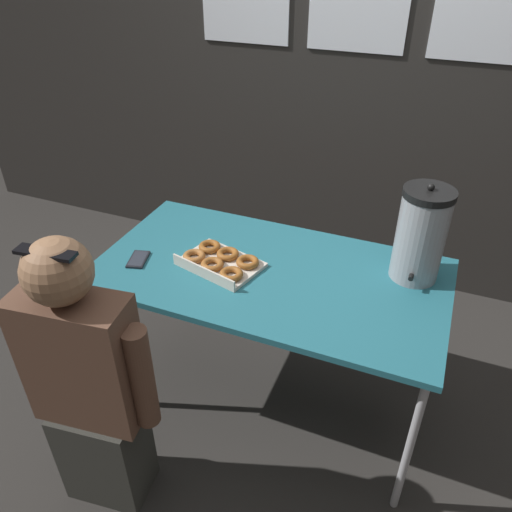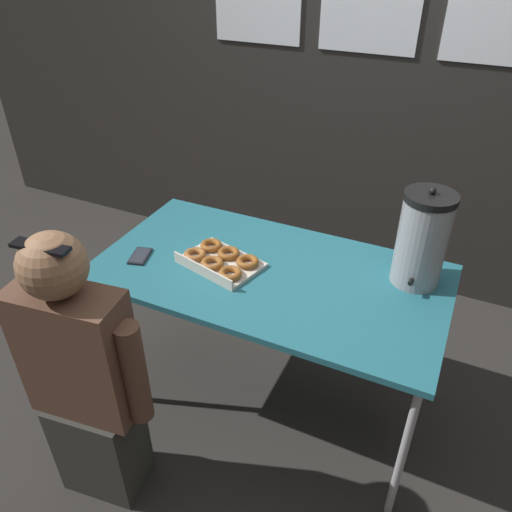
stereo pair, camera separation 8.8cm
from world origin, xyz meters
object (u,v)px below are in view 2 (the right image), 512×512
at_px(donut_box, 220,261).
at_px(cell_phone, 140,256).
at_px(person_seated, 85,381).
at_px(coffee_urn, 422,239).

height_order(donut_box, cell_phone, donut_box).
height_order(cell_phone, person_seated, person_seated).
xyz_separation_m(donut_box, person_seated, (-0.22, -0.66, -0.19)).
distance_m(coffee_urn, cell_phone, 1.20).
bearing_deg(person_seated, cell_phone, -83.88).
height_order(donut_box, coffee_urn, coffee_urn).
bearing_deg(cell_phone, person_seated, -92.78).
height_order(coffee_urn, person_seated, person_seated).
xyz_separation_m(coffee_urn, person_seated, (-1.00, -0.90, -0.37)).
relative_size(coffee_urn, person_seated, 0.34).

